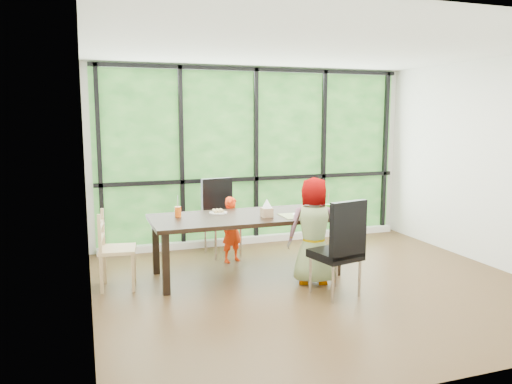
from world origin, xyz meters
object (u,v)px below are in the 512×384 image
white_mug (322,206)px  tissue_box (267,212)px  chair_window_leather (223,218)px  green_cup (328,209)px  child_older (316,230)px  plate_near (302,215)px  child_toddler (232,229)px  orange_cup (178,212)px  plate_far (218,213)px  chair_interior_leather (335,247)px  dining_table (246,245)px  chair_end_beech (118,249)px

white_mug → tissue_box: bearing=-164.8°
chair_window_leather → green_cup: bearing=-58.8°
child_older → green_cup: child_older is taller
white_mug → plate_near: bearing=-145.6°
child_toddler → white_mug: size_ratio=11.56×
white_mug → tissue_box: (-0.85, -0.23, 0.02)m
child_older → orange_cup: child_older is taller
green_cup → tissue_box: size_ratio=1.02×
plate_far → chair_interior_leather: bearing=-52.0°
dining_table → orange_cup: 0.93m
green_cup → tissue_box: 0.77m
chair_end_beech → tissue_box: bearing=-88.4°
plate_far → green_cup: (1.26, -0.54, 0.06)m
chair_end_beech → white_mug: size_ratio=11.72×
white_mug → chair_window_leather: bearing=141.4°
chair_end_beech → plate_far: bearing=-71.9°
plate_near → white_mug: bearing=34.4°
child_toddler → child_older: (0.68, -1.16, 0.19)m
chair_window_leather → tissue_box: (0.25, -1.12, 0.27)m
chair_end_beech → tissue_box: size_ratio=7.00×
white_mug → plate_far: bearing=172.2°
child_toddler → plate_near: child_toddler is taller
white_mug → tissue_box: size_ratio=0.60×
green_cup → tissue_box: (-0.76, 0.12, -0.01)m
plate_far → child_older: bearing=-39.9°
chair_end_beech → child_older: child_older is taller
child_older → orange_cup: size_ratio=10.23×
plate_near → child_toddler: bearing=128.5°
child_older → plate_far: (-0.96, 0.81, 0.13)m
chair_end_beech → white_mug: chair_end_beech is taller
green_cup → white_mug: size_ratio=1.70×
orange_cup → green_cup: green_cup is taller
orange_cup → green_cup: 1.84m
plate_near → green_cup: bearing=-12.4°
plate_near → tissue_box: tissue_box is taller
tissue_box → white_mug: bearing=15.2°
chair_window_leather → dining_table: bearing=-95.9°
chair_window_leather → chair_interior_leather: (0.74, -1.96, 0.00)m
chair_end_beech → plate_far: chair_end_beech is taller
child_older → white_mug: 0.75m
child_toddler → chair_interior_leather: bearing=-87.2°
chair_interior_leather → white_mug: 1.16m
dining_table → chair_window_leather: chair_window_leather is taller
plate_near → orange_cup: 1.51m
plate_far → orange_cup: 0.52m
chair_window_leather → chair_end_beech: 1.76m
white_mug → chair_interior_leather: bearing=-108.7°
chair_window_leather → white_mug: bearing=-46.8°
chair_end_beech → chair_interior_leather: bearing=-107.1°
child_older → orange_cup: bearing=-6.8°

